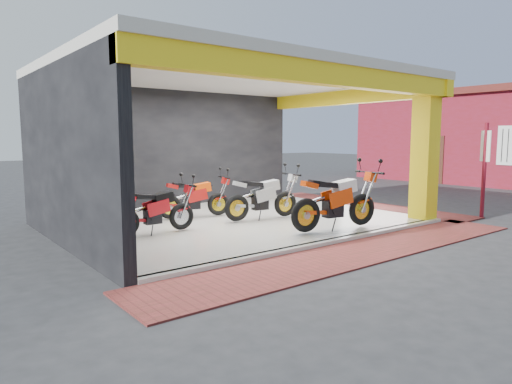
% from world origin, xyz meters
% --- Properties ---
extents(ground, '(80.00, 80.00, 0.00)m').
position_xyz_m(ground, '(0.00, 0.00, 0.00)').
color(ground, '#2D2D30').
rests_on(ground, ground).
extents(showroom_floor, '(8.00, 6.00, 0.10)m').
position_xyz_m(showroom_floor, '(0.00, 2.00, 0.05)').
color(showroom_floor, white).
rests_on(showroom_floor, ground).
extents(showroom_ceiling, '(8.40, 6.40, 0.20)m').
position_xyz_m(showroom_ceiling, '(0.00, 2.00, 3.60)').
color(showroom_ceiling, beige).
rests_on(showroom_ceiling, corner_column).
extents(back_wall, '(8.20, 0.20, 3.50)m').
position_xyz_m(back_wall, '(0.00, 5.10, 1.75)').
color(back_wall, black).
rests_on(back_wall, ground).
extents(left_wall, '(0.20, 6.20, 3.50)m').
position_xyz_m(left_wall, '(-4.10, 2.00, 1.75)').
color(left_wall, black).
rests_on(left_wall, ground).
extents(corner_column, '(0.50, 0.50, 3.50)m').
position_xyz_m(corner_column, '(3.75, -0.75, 1.75)').
color(corner_column, yellow).
rests_on(corner_column, ground).
extents(header_beam_front, '(8.40, 0.30, 0.40)m').
position_xyz_m(header_beam_front, '(0.00, -1.00, 3.30)').
color(header_beam_front, yellow).
rests_on(header_beam_front, corner_column).
extents(header_beam_right, '(0.30, 6.40, 0.40)m').
position_xyz_m(header_beam_right, '(4.00, 2.00, 3.30)').
color(header_beam_right, yellow).
rests_on(header_beam_right, corner_column).
extents(floor_kerb, '(8.00, 0.20, 0.10)m').
position_xyz_m(floor_kerb, '(0.00, -1.02, 0.05)').
color(floor_kerb, white).
rests_on(floor_kerb, ground).
extents(paver_front, '(9.00, 1.40, 0.03)m').
position_xyz_m(paver_front, '(0.00, -1.80, 0.01)').
color(paver_front, maroon).
rests_on(paver_front, ground).
extents(paver_right, '(1.40, 7.00, 0.03)m').
position_xyz_m(paver_right, '(4.80, 2.00, 0.01)').
color(paver_right, maroon).
rests_on(paver_right, ground).
extents(signpost, '(0.16, 0.33, 2.50)m').
position_xyz_m(signpost, '(5.46, -1.42, 1.37)').
color(signpost, maroon).
rests_on(signpost, ground).
extents(moto_hero, '(2.53, 1.23, 1.48)m').
position_xyz_m(moto_hero, '(1.68, -0.50, 0.84)').
color(moto_hero, '#EC4209').
rests_on(moto_hero, showroom_floor).
extents(moto_row_a, '(2.24, 1.09, 1.31)m').
position_xyz_m(moto_row_a, '(1.10, 1.47, 0.76)').
color(moto_row_a, '#A4A7AC').
rests_on(moto_row_a, showroom_floor).
extents(moto_row_b, '(1.95, 0.73, 1.19)m').
position_xyz_m(moto_row_b, '(-1.81, 1.60, 0.70)').
color(moto_row_b, red).
rests_on(moto_row_b, showroom_floor).
extents(moto_row_c, '(2.08, 1.16, 1.20)m').
position_xyz_m(moto_row_c, '(-0.15, 2.66, 0.70)').
color(moto_row_c, '#B01512').
rests_on(moto_row_c, showroom_floor).
extents(moto_row_d, '(2.02, 0.79, 1.22)m').
position_xyz_m(moto_row_d, '(-2.22, 4.22, 0.71)').
color(moto_row_d, '#FC370A').
rests_on(moto_row_d, showroom_floor).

